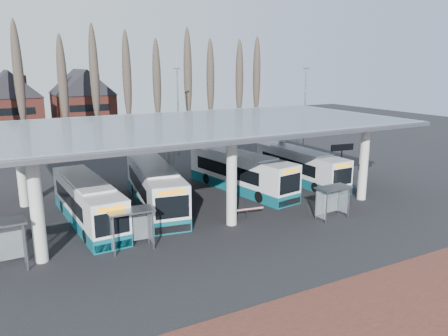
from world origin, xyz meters
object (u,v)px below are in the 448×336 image
bus_0 (88,203)px  bus_2 (240,172)px  bus_1 (155,187)px  bus_3 (299,166)px  shelter_1 (131,220)px  shelter_2 (332,195)px

bus_0 → bus_2: bus_2 is taller
bus_1 → bus_3: size_ratio=1.10×
bus_0 → bus_3: (19.43, 1.79, -0.01)m
shelter_1 → bus_0: bearing=106.3°
bus_0 → bus_3: 19.51m
bus_0 → shelter_1: (1.31, -5.68, 0.35)m
bus_2 → shelter_1: (-11.93, -7.72, 0.25)m
shelter_2 → bus_2: bearing=99.2°
bus_3 → shelter_1: bus_3 is taller
bus_2 → shelter_1: 14.21m
bus_1 → shelter_2: (10.00, -8.35, 0.16)m
bus_1 → bus_3: (14.24, 0.69, -0.11)m
bus_2 → shelter_2: bearing=-87.5°
bus_1 → shelter_2: 13.03m
bus_1 → bus_2: bus_1 is taller
bus_1 → shelter_1: size_ratio=4.41×
bus_0 → shelter_2: bus_0 is taller
bus_1 → bus_0: bearing=-159.2°
bus_2 → shelter_2: bus_2 is taller
bus_1 → shelter_1: (-3.88, -6.78, 0.25)m
bus_2 → shelter_1: bus_2 is taller
bus_3 → shelter_2: bearing=-116.3°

